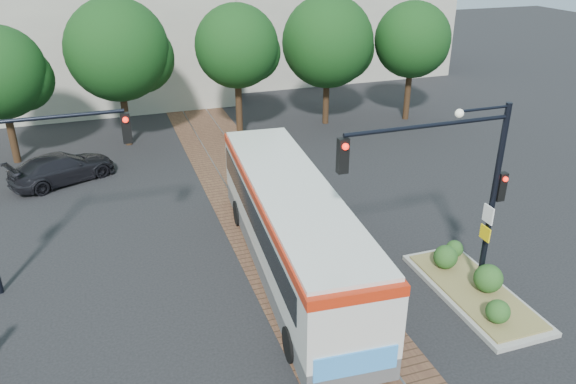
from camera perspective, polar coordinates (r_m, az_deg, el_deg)
The scene contains 9 objects.
ground at distance 17.75m, azimuth 3.50°, elevation -11.46°, with size 120.00×120.00×0.00m, color black.
trackbed at distance 20.88m, azimuth -0.64°, elevation -5.27°, with size 3.60×40.00×0.02m.
tree_row at distance 30.85m, azimuth -5.96°, elevation 14.29°, with size 26.40×5.60×7.67m.
warehouses at distance 42.71m, azimuth -12.25°, elevation 15.45°, with size 40.00×13.00×8.00m.
city_bus at distance 18.52m, azimuth 0.39°, elevation -3.26°, with size 3.35×11.98×3.17m.
traffic_island at distance 19.04m, azimuth 18.32°, elevation -8.84°, with size 2.20×5.20×1.13m.
signal_pole_main at distance 16.80m, azimuth 17.24°, elevation 1.52°, with size 5.49×0.46×6.00m.
signal_pole_left at distance 18.59m, azimuth -26.01°, elevation 1.33°, with size 4.99×0.34×6.00m.
parked_car at distance 27.70m, azimuth -21.96°, elevation 2.30°, with size 1.91×4.70×1.36m, color black.
Camera 1 is at (-5.61, -13.12, 10.55)m, focal length 35.00 mm.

